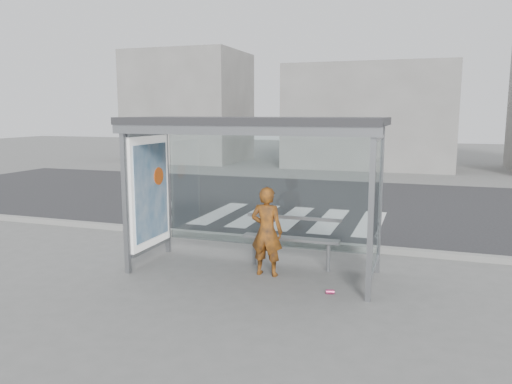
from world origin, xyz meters
TOP-DOWN VIEW (x-y plane):
  - ground at (0.00, 0.00)m, footprint 80.00×80.00m
  - road at (0.00, 7.00)m, footprint 30.00×10.00m
  - curb at (0.00, 1.95)m, footprint 30.00×0.18m
  - crosswalk at (-0.50, 4.50)m, footprint 4.55×3.00m
  - bus_shelter at (-0.37, 0.06)m, footprint 4.25×1.65m
  - building_left at (-10.00, 18.00)m, footprint 6.00×5.00m
  - building_center at (0.00, 18.00)m, footprint 8.00×5.00m
  - person at (0.26, -0.04)m, footprint 0.56×0.38m
  - bench at (0.53, 0.50)m, footprint 1.71×0.31m
  - soda_can at (1.43, -0.59)m, footprint 0.14×0.10m

SIDE VIEW (x-z plane):
  - ground at x=0.00m, z-range 0.00..0.00m
  - crosswalk at x=-0.50m, z-range 0.00..0.00m
  - road at x=0.00m, z-range 0.00..0.01m
  - soda_can at x=1.43m, z-range 0.00..0.07m
  - curb at x=0.00m, z-range 0.00..0.12m
  - bench at x=0.53m, z-range 0.08..0.97m
  - person at x=0.26m, z-range 0.00..1.50m
  - bus_shelter at x=-0.37m, z-range 0.67..3.29m
  - building_center at x=0.00m, z-range 0.00..5.00m
  - building_left at x=-10.00m, z-range 0.00..6.00m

